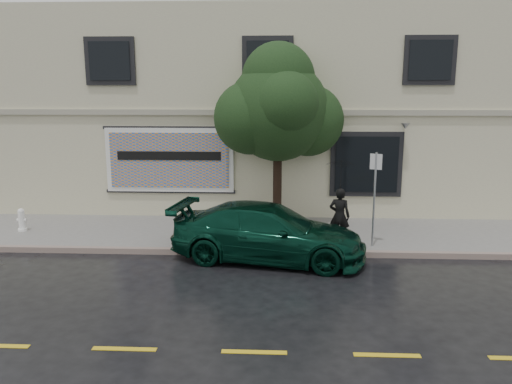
{
  "coord_description": "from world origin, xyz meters",
  "views": [
    {
      "loc": [
        0.39,
        -11.11,
        4.3
      ],
      "look_at": [
        -0.23,
        2.2,
        1.57
      ],
      "focal_mm": 35.0,
      "sensor_mm": 36.0,
      "label": 1
    }
  ],
  "objects_px": {
    "car": "(268,232)",
    "fire_hydrant": "(22,220)",
    "pedestrian": "(339,216)",
    "street_tree": "(278,111)"
  },
  "relations": [
    {
      "from": "pedestrian",
      "to": "street_tree",
      "type": "relative_size",
      "value": 0.31
    },
    {
      "from": "car",
      "to": "pedestrian",
      "type": "distance_m",
      "value": 2.17
    },
    {
      "from": "car",
      "to": "street_tree",
      "type": "relative_size",
      "value": 0.97
    },
    {
      "from": "car",
      "to": "pedestrian",
      "type": "relative_size",
      "value": 3.18
    },
    {
      "from": "car",
      "to": "street_tree",
      "type": "height_order",
      "value": "street_tree"
    },
    {
      "from": "pedestrian",
      "to": "fire_hydrant",
      "type": "bearing_deg",
      "value": 11.73
    },
    {
      "from": "car",
      "to": "fire_hydrant",
      "type": "bearing_deg",
      "value": 86.58
    },
    {
      "from": "car",
      "to": "street_tree",
      "type": "xyz_separation_m",
      "value": [
        0.21,
        3.0,
        2.95
      ]
    },
    {
      "from": "fire_hydrant",
      "to": "pedestrian",
      "type": "bearing_deg",
      "value": 1.75
    },
    {
      "from": "street_tree",
      "to": "fire_hydrant",
      "type": "bearing_deg",
      "value": -171.08
    }
  ]
}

